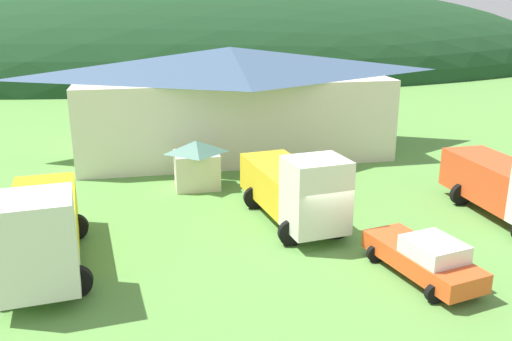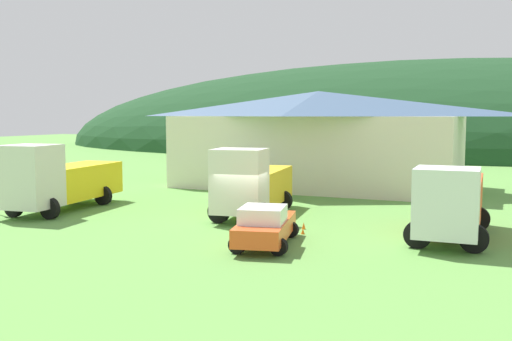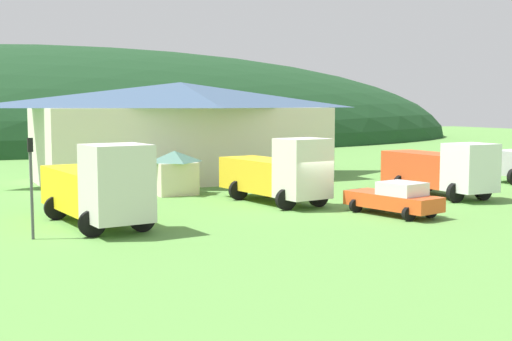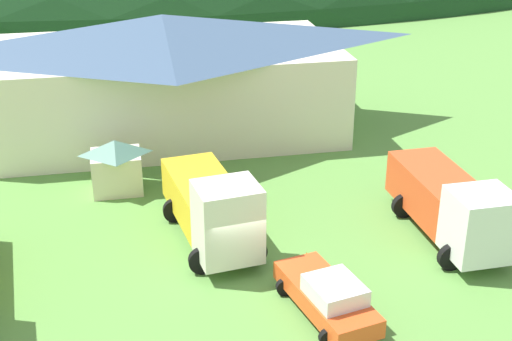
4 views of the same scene
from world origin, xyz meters
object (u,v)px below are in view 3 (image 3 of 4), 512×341
at_px(play_shed_cream, 175,172).
at_px(traffic_cone_near_pickup, 371,207).
at_px(heavy_rig_white, 442,168).
at_px(traffic_light_west, 31,177).
at_px(flatbed_truck_yellow, 98,186).
at_px(traffic_cone_mid_row, 354,204).
at_px(depot_building, 181,130).
at_px(service_pickup_orange, 395,198).
at_px(heavy_rig_striped, 279,172).

relative_size(play_shed_cream, traffic_cone_near_pickup, 5.42).
bearing_deg(heavy_rig_white, traffic_light_west, -84.69).
height_order(heavy_rig_white, traffic_light_west, traffic_light_west).
relative_size(play_shed_cream, flatbed_truck_yellow, 0.31).
xyz_separation_m(heavy_rig_white, traffic_light_west, (-23.27, -2.73, 0.84)).
height_order(play_shed_cream, traffic_cone_mid_row, play_shed_cream).
xyz_separation_m(depot_building, flatbed_truck_yellow, (-9.63, -16.13, -1.79)).
xyz_separation_m(play_shed_cream, traffic_light_west, (-9.59, -10.41, 1.14)).
bearing_deg(flatbed_truck_yellow, service_pickup_orange, 69.61).
relative_size(service_pickup_orange, traffic_light_west, 1.27).
xyz_separation_m(heavy_rig_white, traffic_cone_near_pickup, (-6.03, -1.46, -1.65)).
bearing_deg(depot_building, service_pickup_orange, -78.58).
distance_m(service_pickup_orange, traffic_cone_near_pickup, 3.01).
bearing_deg(service_pickup_orange, flatbed_truck_yellow, -116.23).
bearing_deg(traffic_cone_near_pickup, play_shed_cream, 129.93).
height_order(depot_building, heavy_rig_white, depot_building).
relative_size(heavy_rig_striped, service_pickup_orange, 1.49).
height_order(depot_building, traffic_light_west, depot_building).
distance_m(heavy_rig_striped, traffic_cone_mid_row, 4.41).
bearing_deg(flatbed_truck_yellow, depot_building, 142.57).
height_order(depot_building, heavy_rig_striped, depot_building).
bearing_deg(traffic_light_west, heavy_rig_white, 6.69).
relative_size(depot_building, traffic_cone_mid_row, 32.93).
bearing_deg(flatbed_truck_yellow, heavy_rig_white, 86.14).
bearing_deg(play_shed_cream, traffic_cone_mid_row, -47.80).
relative_size(depot_building, heavy_rig_striped, 2.74).
bearing_deg(play_shed_cream, service_pickup_orange, -59.61).
xyz_separation_m(depot_building, traffic_cone_near_pickup, (4.56, -16.64, -3.57)).
bearing_deg(depot_building, traffic_light_west, -125.32).
bearing_deg(depot_building, heavy_rig_white, -55.08).
bearing_deg(play_shed_cream, traffic_cone_near_pickup, -50.07).
xyz_separation_m(flatbed_truck_yellow, heavy_rig_white, (20.23, 0.96, -0.13)).
xyz_separation_m(play_shed_cream, traffic_cone_mid_row, (7.33, -8.08, -1.35)).
height_order(play_shed_cream, service_pickup_orange, play_shed_cream).
bearing_deg(heavy_rig_striped, traffic_light_west, -79.90).
bearing_deg(depot_building, heavy_rig_striped, -86.94).
bearing_deg(traffic_light_west, depot_building, 54.68).
xyz_separation_m(flatbed_truck_yellow, service_pickup_orange, (13.57, -3.33, -0.95)).
bearing_deg(service_pickup_orange, heavy_rig_white, 110.38).
xyz_separation_m(depot_building, heavy_rig_striped, (0.72, -13.55, -1.85)).
bearing_deg(heavy_rig_white, traffic_cone_near_pickup, -77.72).
bearing_deg(traffic_cone_near_pickup, service_pickup_orange, -102.57).
distance_m(flatbed_truck_yellow, heavy_rig_white, 20.25).
xyz_separation_m(flatbed_truck_yellow, traffic_light_west, (-3.05, -1.77, 0.71)).
bearing_deg(play_shed_cream, heavy_rig_white, -29.31).
xyz_separation_m(flatbed_truck_yellow, heavy_rig_striped, (10.36, 2.59, -0.06)).
height_order(traffic_cone_near_pickup, traffic_cone_mid_row, traffic_cone_mid_row).
distance_m(play_shed_cream, traffic_light_west, 14.20).
height_order(play_shed_cream, flatbed_truck_yellow, flatbed_truck_yellow).
xyz_separation_m(heavy_rig_white, traffic_cone_mid_row, (-6.35, -0.40, -1.65)).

